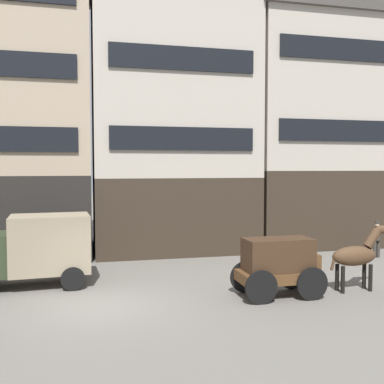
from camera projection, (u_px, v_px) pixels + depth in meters
name	position (u px, v px, depth m)	size (l,w,h in m)	color
ground_plane	(103.00, 307.00, 13.91)	(120.00, 120.00, 0.00)	slate
building_center_left	(19.00, 113.00, 22.27)	(7.40, 6.90, 14.15)	black
building_center_right	(171.00, 103.00, 24.02)	(8.76, 6.90, 15.58)	#33281E
building_far_right	(306.00, 131.00, 25.94)	(8.00, 6.90, 12.97)	#33281E
cargo_wagon	(279.00, 263.00, 15.03)	(2.92, 1.54, 1.98)	brown
draft_horse	(357.00, 255.00, 15.70)	(2.34, 0.62, 2.30)	#513823
delivery_truck_near	(34.00, 248.00, 16.22)	(4.46, 2.38, 2.62)	#2D3823
pedestrian_officer	(377.00, 237.00, 21.49)	(0.46, 0.46, 1.79)	#38332D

